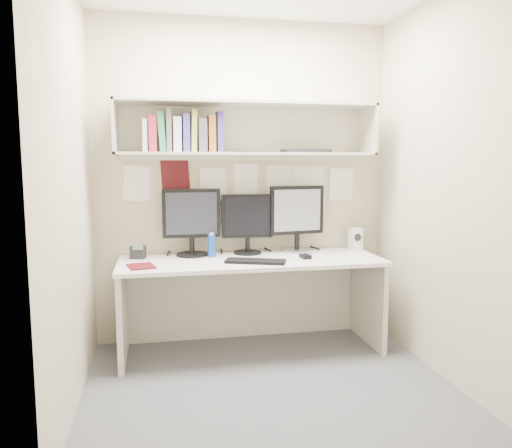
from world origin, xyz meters
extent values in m
cube|color=#4D4D53|center=(0.00, 0.00, 0.00)|extent=(2.40, 2.00, 0.01)
cube|color=#BAAB8E|center=(0.00, 1.00, 1.30)|extent=(2.40, 0.02, 2.60)
cube|color=#BAAB8E|center=(0.00, -1.00, 1.30)|extent=(2.40, 0.02, 2.60)
cube|color=#BAAB8E|center=(-1.20, 0.00, 1.30)|extent=(0.02, 2.00, 2.60)
cube|color=#BAAB8E|center=(1.20, 0.00, 1.30)|extent=(0.02, 2.00, 2.60)
cube|color=silver|center=(0.00, 0.64, 0.71)|extent=(2.00, 0.70, 0.03)
cube|color=beige|center=(0.00, 0.97, 0.35)|extent=(1.96, 0.02, 0.70)
cube|color=beige|center=(0.00, 0.81, 1.53)|extent=(2.00, 0.38, 0.02)
cube|color=beige|center=(0.00, 0.81, 1.91)|extent=(2.00, 0.38, 0.02)
cube|color=beige|center=(0.00, 0.99, 1.72)|extent=(2.00, 0.02, 0.40)
cube|color=beige|center=(-0.99, 0.81, 1.72)|extent=(0.02, 0.38, 0.40)
cube|color=beige|center=(0.99, 0.81, 1.72)|extent=(0.02, 0.38, 0.40)
cylinder|color=black|center=(-0.44, 0.86, 0.74)|extent=(0.25, 0.25, 0.02)
cylinder|color=black|center=(-0.44, 0.86, 0.81)|extent=(0.04, 0.04, 0.12)
cube|color=black|center=(-0.44, 0.87, 1.07)|extent=(0.45, 0.04, 0.39)
cube|color=black|center=(-0.44, 0.85, 1.07)|extent=(0.40, 0.01, 0.33)
cylinder|color=black|center=(0.01, 0.86, 0.74)|extent=(0.23, 0.23, 0.02)
cylinder|color=black|center=(0.01, 0.86, 0.80)|extent=(0.04, 0.04, 0.11)
cube|color=black|center=(0.01, 0.87, 1.03)|extent=(0.41, 0.07, 0.35)
cube|color=black|center=(0.01, 0.85, 1.03)|extent=(0.36, 0.03, 0.30)
cylinder|color=#A5A5AA|center=(0.42, 0.86, 0.74)|extent=(0.26, 0.26, 0.02)
cylinder|color=black|center=(0.42, 0.86, 0.81)|extent=(0.04, 0.04, 0.13)
cube|color=black|center=(0.42, 0.87, 1.08)|extent=(0.47, 0.11, 0.40)
cube|color=#B4B4BA|center=(0.42, 0.85, 1.08)|extent=(0.40, 0.07, 0.34)
cube|color=black|center=(0.00, 0.49, 0.74)|extent=(0.47, 0.30, 0.02)
cube|color=black|center=(0.41, 0.57, 0.75)|extent=(0.07, 0.11, 0.03)
cube|color=silver|center=(0.94, 0.87, 0.82)|extent=(0.11, 0.11, 0.18)
cylinder|color=black|center=(0.94, 0.82, 0.84)|extent=(0.06, 0.02, 0.06)
cylinder|color=navy|center=(-0.29, 0.78, 0.82)|extent=(0.06, 0.06, 0.17)
cylinder|color=white|center=(-0.29, 0.78, 0.91)|extent=(0.03, 0.03, 0.02)
cube|color=#500D14|center=(-0.82, 0.49, 0.74)|extent=(0.22, 0.24, 0.01)
cube|color=black|center=(-0.85, 0.82, 0.78)|extent=(0.13, 0.11, 0.10)
cube|color=#4C6659|center=(-0.85, 0.77, 0.83)|extent=(0.08, 0.03, 0.05)
cube|color=silver|center=(-0.78, 0.79, 1.66)|extent=(0.03, 0.20, 0.24)
cube|color=#A71E31|center=(-0.72, 0.79, 1.67)|extent=(0.06, 0.20, 0.27)
cube|color=#287A42|center=(-0.65, 0.79, 1.69)|extent=(0.05, 0.20, 0.29)
cube|color=#56575C|center=(-0.60, 0.79, 1.70)|extent=(0.04, 0.20, 0.32)
cube|color=silver|center=(-0.54, 0.79, 1.67)|extent=(0.06, 0.20, 0.26)
cube|color=#3F3687|center=(-0.47, 0.79, 1.68)|extent=(0.05, 0.20, 0.28)
cube|color=#9A9C34|center=(-0.42, 0.79, 1.69)|extent=(0.04, 0.20, 0.31)
cube|color=#464649|center=(-0.35, 0.79, 1.66)|extent=(0.06, 0.20, 0.25)
cube|color=brown|center=(-0.28, 0.79, 1.68)|extent=(0.05, 0.20, 0.27)
cube|color=navy|center=(-0.22, 0.79, 1.69)|extent=(0.04, 0.20, 0.30)
cube|color=black|center=(0.48, 0.80, 1.55)|extent=(0.40, 0.19, 0.03)
camera|label=1|loc=(-0.70, -3.05, 1.47)|focal=35.00mm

